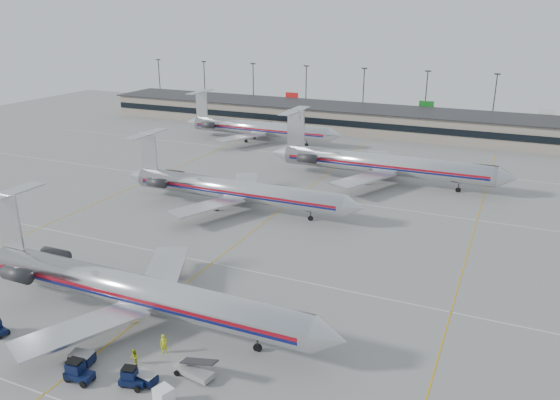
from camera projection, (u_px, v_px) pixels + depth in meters
The scene contains 17 objects.
ground at pixel (167, 298), 62.09m from camera, with size 260.00×260.00×0.00m, color gray.
apron_markings at pixel (212, 263), 70.71m from camera, with size 160.00×0.15×0.02m, color silver.
terminal at pixel (381, 120), 145.57m from camera, with size 162.00×17.00×6.25m.
light_mast_row at pixel (394, 93), 155.88m from camera, with size 163.60×0.40×15.28m.
jet_foreground at pixel (133, 290), 56.92m from camera, with size 45.02×26.51×11.79m.
jet_second_row at pixel (232, 189), 89.26m from camera, with size 43.19×25.43×11.31m.
jet_third_row at pixel (380, 163), 102.67m from camera, with size 46.59×28.66×12.74m.
jet_back_row at pixel (257, 128), 135.16m from camera, with size 42.58×26.19×11.64m.
tug_center at pixel (78, 372), 47.98m from camera, with size 2.62×1.47×2.06m.
tug_right at pixel (131, 378), 47.34m from camera, with size 2.47×1.67×1.84m.
cart_inner at pixel (82, 358), 50.33m from camera, with size 2.32×1.78×1.19m.
cart_outer at pixel (146, 378), 47.71m from camera, with size 1.95×1.44×1.04m.
uld_container at pixel (164, 397), 44.91m from camera, with size 2.02×1.85×1.76m.
belt_loader at pixel (194, 370), 48.66m from camera, with size 4.67×2.01×2.40m.
ramp_worker_near at pixel (164, 344), 51.88m from camera, with size 0.72×0.47×1.97m, color #D0E215.
ramp_worker_far at pixel (134, 357), 50.20m from camera, with size 0.77×0.60×1.59m, color #B3C312.
cone_right at pixel (167, 397), 45.77m from camera, with size 0.42×0.42×0.57m, color #F84E08.
Camera 1 is at (34.09, -44.96, 31.04)m, focal length 35.00 mm.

